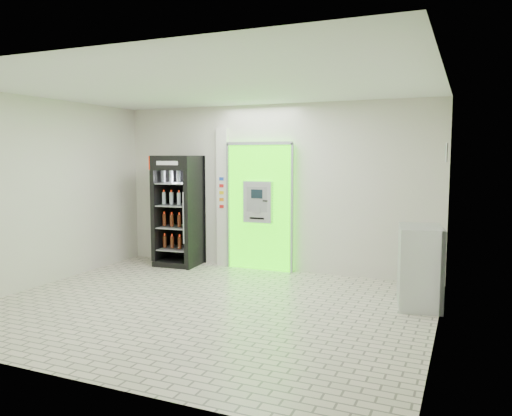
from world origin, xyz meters
The scene contains 7 objects.
ground centered at (0.00, 0.00, 0.00)m, with size 6.00×6.00×0.00m, color #BDB49D.
room_shell centered at (0.00, 0.00, 1.84)m, with size 6.00×6.00×6.00m.
atm_assembly centered at (-0.20, 2.41, 1.17)m, with size 1.30×0.24×2.33m.
pillar centered at (-0.98, 2.45, 1.30)m, with size 0.22×0.11×2.60m.
beverage_cooler centered at (-1.77, 2.15, 1.00)m, with size 0.84×0.77×2.08m.
steel_cabinet centered at (2.71, 1.18, 0.56)m, with size 0.70×0.92×1.12m.
exit_sign centered at (2.99, 1.40, 2.12)m, with size 0.02×0.22×0.26m.
Camera 1 is at (3.30, -5.92, 2.08)m, focal length 35.00 mm.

